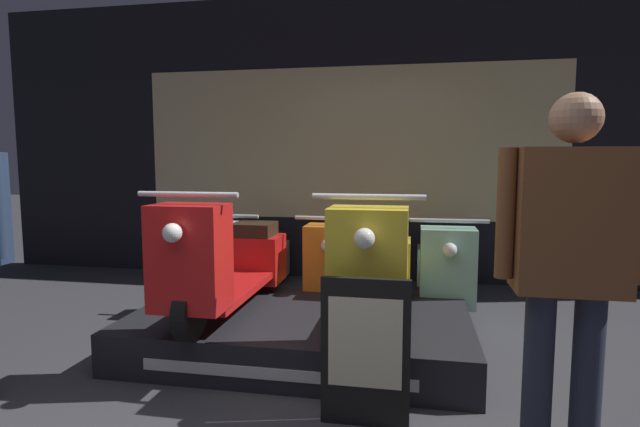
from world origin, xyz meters
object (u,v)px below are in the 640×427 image
scooter_backrow_0 (247,262)px  scooter_backrow_1 (341,265)px  scooter_display_right (375,268)px  scooter_backrow_2 (443,269)px  price_sign_board (365,352)px  scooter_display_left (226,262)px  person_right_browsing (569,249)px

scooter_backrow_0 → scooter_backrow_1: same height
scooter_display_right → scooter_backrow_1: scooter_display_right is taller
scooter_backrow_2 → price_sign_board: scooter_backrow_2 is taller
scooter_backrow_0 → scooter_backrow_2: bearing=0.0°
scooter_backrow_0 → price_sign_board: (1.39, -2.22, 0.04)m
scooter_display_left → price_sign_board: 1.41m
scooter_display_left → scooter_backrow_2: size_ratio=1.00×
person_right_browsing → scooter_display_left: bearing=152.8°
scooter_backrow_2 → scooter_display_left: bearing=-139.7°
scooter_backrow_1 → person_right_browsing: (1.34, -2.37, 0.63)m
scooter_display_right → price_sign_board: (0.02, -0.87, -0.25)m
scooter_backrow_1 → scooter_backrow_2: 0.95m
scooter_backrow_2 → price_sign_board: bearing=-102.9°
scooter_display_left → scooter_backrow_1: 1.52m
scooter_backrow_2 → price_sign_board: (-0.51, -2.22, 0.04)m
scooter_display_left → scooter_backrow_0: (-0.31, 1.35, -0.28)m
scooter_display_left → price_sign_board: (1.08, -0.87, -0.25)m
scooter_display_left → scooter_backrow_1: size_ratio=1.00×
price_sign_board → scooter_backrow_1: bearing=101.3°
scooter_backrow_2 → person_right_browsing: person_right_browsing is taller
scooter_display_left → person_right_browsing: bearing=-27.2°
scooter_backrow_1 → price_sign_board: 2.26m
scooter_backrow_1 → price_sign_board: (0.44, -2.22, 0.04)m
person_right_browsing → price_sign_board: size_ratio=2.13×
scooter_display_left → scooter_display_right: 1.06m
scooter_backrow_2 → person_right_browsing: size_ratio=1.02×
scooter_backrow_1 → person_right_browsing: bearing=-60.5°
scooter_display_right → scooter_backrow_0: scooter_display_right is taller
scooter_backrow_1 → scooter_backrow_2: bearing=0.0°
scooter_backrow_0 → scooter_backrow_1: bearing=0.0°
person_right_browsing → price_sign_board: (-0.90, 0.15, -0.59)m
scooter_display_right → person_right_browsing: bearing=-48.0°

